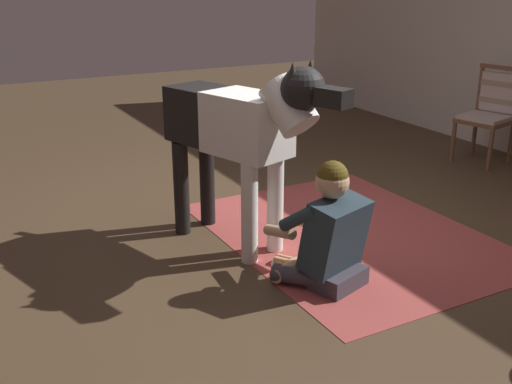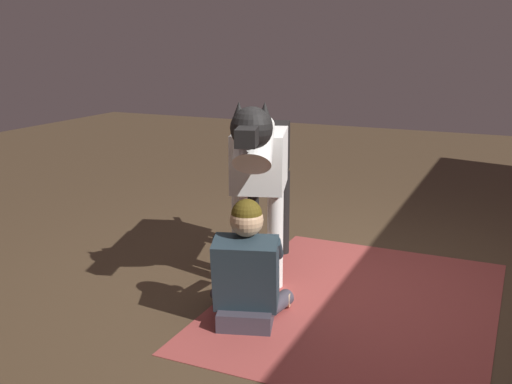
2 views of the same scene
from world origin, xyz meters
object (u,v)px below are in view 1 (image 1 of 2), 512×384
dining_chair_left_of_pair (490,110)px  person_sitting_on_floor (328,234)px  large_dog (240,128)px  hot_dog_on_plate (287,262)px

dining_chair_left_of_pair → person_sitting_on_floor: (1.45, -3.01, -0.21)m
dining_chair_left_of_pair → person_sitting_on_floor: dining_chair_left_of_pair is taller
dining_chair_left_of_pair → person_sitting_on_floor: size_ratio=1.20×
person_sitting_on_floor → large_dog: (-0.75, -0.24, 0.55)m
large_dog → dining_chair_left_of_pair: bearing=102.1°
dining_chair_left_of_pair → large_dog: large_dog is taller
dining_chair_left_of_pair → hot_dog_on_plate: size_ratio=4.50×
hot_dog_on_plate → large_dog: bearing=-162.5°
dining_chair_left_of_pair → hot_dog_on_plate: dining_chair_left_of_pair is taller
person_sitting_on_floor → hot_dog_on_plate: bearing=-162.5°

